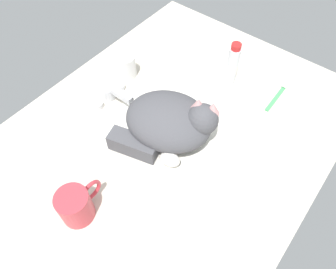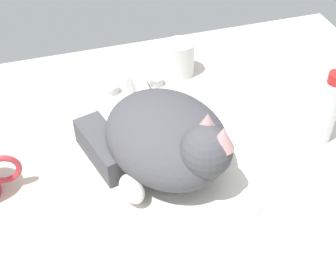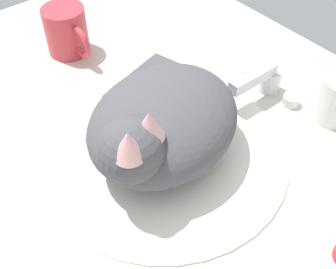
{
  "view_description": "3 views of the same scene",
  "coord_description": "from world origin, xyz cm",
  "views": [
    {
      "loc": [
        -42.91,
        -33.69,
        74.83
      ],
      "look_at": [
        -2.33,
        -1.68,
        4.1
      ],
      "focal_mm": 34.42,
      "sensor_mm": 36.0,
      "label": 1
    },
    {
      "loc": [
        -16.69,
        -56.03,
        60.46
      ],
      "look_at": [
        1.28,
        3.14,
        3.99
      ],
      "focal_mm": 50.4,
      "sensor_mm": 36.0,
      "label": 2
    },
    {
      "loc": [
        34.01,
        -26.72,
        48.66
      ],
      "look_at": [
        1.07,
        -0.1,
        4.86
      ],
      "focal_mm": 46.01,
      "sensor_mm": 36.0,
      "label": 3
    }
  ],
  "objects": [
    {
      "name": "cat",
      "position": [
        -0.13,
        -0.9,
        6.72
      ],
      "size": [
        27.19,
        28.36,
        14.45
      ],
      "color": "#4C4C51",
      "rests_on": "sink_basin"
    },
    {
      "name": "faucet",
      "position": [
        0.0,
        21.79,
        2.77
      ],
      "size": [
        12.54,
        11.43,
        6.12
      ],
      "color": "silver",
      "rests_on": "ground_plane"
    },
    {
      "name": "sink_basin",
      "position": [
        0.0,
        0.0,
        0.38
      ],
      "size": [
        37.27,
        37.27,
        0.76
      ],
      "primitive_type": "cylinder",
      "color": "white",
      "rests_on": "ground_plane"
    },
    {
      "name": "ground_plane",
      "position": [
        0.0,
        0.0,
        -1.5
      ],
      "size": [
        110.0,
        82.5,
        3.0
      ],
      "primitive_type": "cube",
      "color": "beige"
    },
    {
      "name": "rinse_cup",
      "position": [
        11.0,
        25.92,
        3.9
      ],
      "size": [
        6.06,
        6.06,
        7.79
      ],
      "color": "white",
      "rests_on": "ground_plane"
    },
    {
      "name": "coffee_mug",
      "position": [
        -31.92,
        2.33,
        4.48
      ],
      "size": [
        12.12,
        7.91,
        8.96
      ],
      "color": "#C63842",
      "rests_on": "ground_plane"
    }
  ]
}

